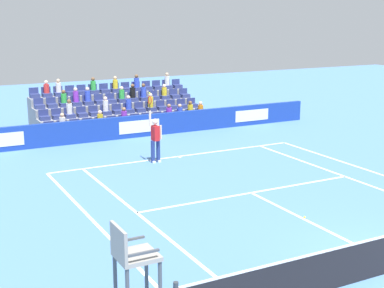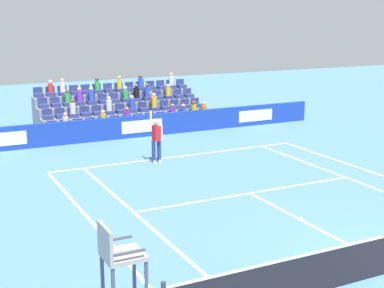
% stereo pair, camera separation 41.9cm
% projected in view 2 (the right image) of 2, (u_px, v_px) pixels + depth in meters
% --- Properties ---
extents(line_baseline, '(10.97, 0.10, 0.01)m').
position_uv_depth(line_baseline, '(179.00, 156.00, 23.29)').
color(line_baseline, white).
rests_on(line_baseline, ground).
extents(line_service, '(8.23, 0.10, 0.01)m').
position_uv_depth(line_service, '(250.00, 193.00, 18.51)').
color(line_service, white).
rests_on(line_service, ground).
extents(line_centre_service, '(0.10, 6.40, 0.01)m').
position_uv_depth(line_centre_service, '(310.00, 225.00, 15.72)').
color(line_centre_service, white).
rests_on(line_centre_service, ground).
extents(line_singles_sideline_left, '(0.10, 11.89, 0.01)m').
position_uv_depth(line_singles_sideline_left, '(139.00, 217.00, 16.32)').
color(line_singles_sideline_left, white).
rests_on(line_singles_sideline_left, ground).
extents(line_singles_sideline_right, '(0.10, 11.89, 0.01)m').
position_uv_depth(line_singles_sideline_right, '(354.00, 181.00, 19.91)').
color(line_singles_sideline_right, white).
rests_on(line_singles_sideline_right, ground).
extents(line_doubles_sideline_left, '(0.10, 11.89, 0.01)m').
position_uv_depth(line_doubles_sideline_left, '(94.00, 225.00, 15.73)').
color(line_doubles_sideline_left, white).
rests_on(line_doubles_sideline_left, ground).
extents(line_doubles_sideline_right, '(0.10, 11.89, 0.01)m').
position_uv_depth(line_doubles_sideline_right, '(382.00, 176.00, 20.50)').
color(line_doubles_sideline_right, white).
rests_on(line_doubles_sideline_right, ground).
extents(line_centre_mark, '(0.10, 0.20, 0.01)m').
position_uv_depth(line_centre_mark, '(180.00, 157.00, 23.21)').
color(line_centre_mark, white).
rests_on(line_centre_mark, ground).
extents(sponsor_barrier, '(19.50, 0.22, 1.07)m').
position_uv_depth(sponsor_barrier, '(141.00, 126.00, 26.93)').
color(sponsor_barrier, '#193899').
rests_on(sponsor_barrier, ground).
extents(tennis_player, '(0.53, 0.37, 2.85)m').
position_uv_depth(tennis_player, '(156.00, 138.00, 22.20)').
color(tennis_player, navy).
rests_on(tennis_player, ground).
extents(umpire_chair, '(0.70, 0.70, 2.34)m').
position_uv_depth(umpire_chair, '(120.00, 268.00, 9.64)').
color(umpire_chair, '#474C54').
rests_on(umpire_chair, ground).
extents(stadium_stand, '(8.68, 3.80, 2.59)m').
position_uv_depth(stadium_stand, '(121.00, 113.00, 29.45)').
color(stadium_stand, gray).
rests_on(stadium_stand, ground).
extents(loose_tennis_ball, '(0.07, 0.07, 0.07)m').
position_uv_depth(loose_tennis_ball, '(302.00, 218.00, 16.17)').
color(loose_tennis_ball, '#D1E533').
rests_on(loose_tennis_ball, ground).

